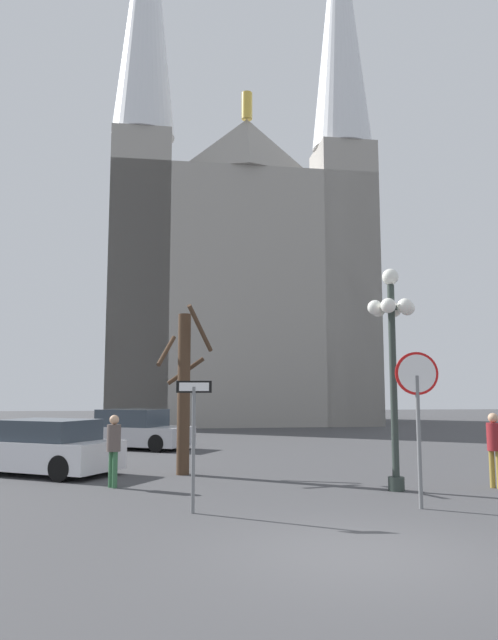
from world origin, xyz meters
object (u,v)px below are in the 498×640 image
(cathedral, at_px, (239,262))
(bare_tree, at_px, (184,388))
(street_lamp, at_px, (392,338))
(pedestrian_walking, at_px, (494,442))
(one_way_arrow_sign, at_px, (194,430))
(parked_car_near_silver, at_px, (135,430))
(pedestrian_standing, at_px, (114,444))
(stop_sign, at_px, (417,397))
(parked_car_far_white, at_px, (42,448))

(cathedral, xyz_separation_m, bare_tree, (-4.00, -24.30, -8.96))
(street_lamp, xyz_separation_m, pedestrian_walking, (2.38, 0.05, -2.37))
(one_way_arrow_sign, distance_m, street_lamp, 5.28)
(bare_tree, bearing_deg, parked_car_near_silver, 103.52)
(cathedral, xyz_separation_m, parked_car_near_silver, (-5.75, -17.03, -10.53))
(pedestrian_walking, relative_size, pedestrian_standing, 1.03)
(stop_sign, relative_size, parked_car_near_silver, 0.65)
(cathedral, relative_size, one_way_arrow_sign, 16.27)
(bare_tree, xyz_separation_m, parked_car_near_silver, (-1.75, 7.27, -1.57))
(stop_sign, distance_m, one_way_arrow_sign, 4.32)
(bare_tree, height_order, parked_car_far_white, bare_tree)
(bare_tree, distance_m, pedestrian_standing, 2.83)
(stop_sign, distance_m, bare_tree, 6.77)
(parked_car_far_white, relative_size, pedestrian_walking, 2.71)
(street_lamp, distance_m, parked_car_near_silver, 12.53)
(street_lamp, xyz_separation_m, parked_car_near_silver, (-6.43, 10.41, -2.70))
(stop_sign, height_order, parked_car_near_silver, stop_sign)
(pedestrian_standing, bearing_deg, one_way_arrow_sign, -60.45)
(parked_car_near_silver, relative_size, parked_car_far_white, 0.99)
(parked_car_far_white, xyz_separation_m, pedestrian_walking, (10.80, -3.62, 0.35))
(cathedral, bearing_deg, street_lamp, -88.57)
(street_lamp, distance_m, pedestrian_standing, 6.85)
(one_way_arrow_sign, height_order, parked_car_far_white, one_way_arrow_sign)
(stop_sign, height_order, bare_tree, bare_tree)
(pedestrian_walking, xyz_separation_m, pedestrian_standing, (-8.68, 1.14, -0.03))
(bare_tree, bearing_deg, cathedral, 80.65)
(cathedral, xyz_separation_m, pedestrian_standing, (-5.62, -26.25, -10.23))
(pedestrian_walking, bearing_deg, stop_sign, -142.45)
(stop_sign, bearing_deg, pedestrian_walking, 37.55)
(cathedral, relative_size, street_lamp, 7.75)
(parked_car_far_white, distance_m, pedestrian_standing, 3.28)
(stop_sign, height_order, street_lamp, street_lamp)
(cathedral, height_order, street_lamp, cathedral)
(one_way_arrow_sign, xyz_separation_m, parked_car_far_white, (-3.87, 5.56, -0.81))
(street_lamp, bearing_deg, one_way_arrow_sign, -157.46)
(stop_sign, height_order, pedestrian_walking, stop_sign)
(parked_car_far_white, bearing_deg, cathedral, 71.96)
(cathedral, relative_size, parked_car_far_white, 8.46)
(parked_car_near_silver, bearing_deg, pedestrian_standing, -89.19)
(one_way_arrow_sign, bearing_deg, pedestrian_walking, 15.63)
(stop_sign, xyz_separation_m, one_way_arrow_sign, (-4.28, 0.10, -0.59))
(pedestrian_standing, bearing_deg, street_lamp, -10.71)
(cathedral, xyz_separation_m, parked_car_far_white, (-7.74, -23.77, -10.55))
(parked_car_far_white, xyz_separation_m, pedestrian_standing, (2.12, -2.48, 0.31))
(one_way_arrow_sign, bearing_deg, cathedral, 82.48)
(bare_tree, relative_size, parked_car_near_silver, 0.99)
(one_way_arrow_sign, xyz_separation_m, pedestrian_walking, (6.94, 1.94, -0.47))
(street_lamp, height_order, pedestrian_walking, street_lamp)
(street_lamp, height_order, bare_tree, street_lamp)
(pedestrian_walking, distance_m, pedestrian_standing, 8.76)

